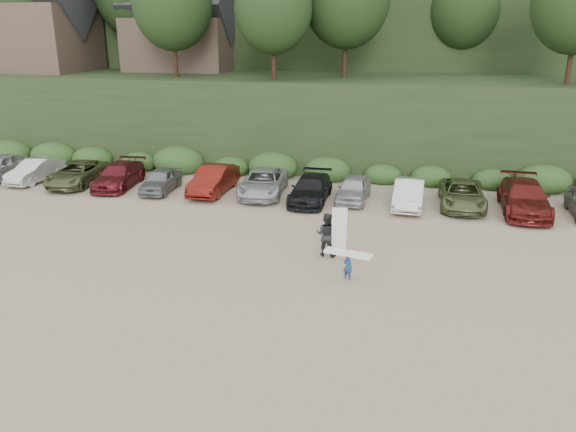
# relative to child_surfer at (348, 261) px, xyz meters

# --- Properties ---
(ground) EXTENTS (120.00, 120.00, 0.00)m
(ground) POSITION_rel_child_surfer_xyz_m (-4.05, 0.31, -0.76)
(ground) COLOR tan
(ground) RESTS_ON ground
(hillside_backdrop) EXTENTS (90.00, 41.50, 28.00)m
(hillside_backdrop) POSITION_rel_child_surfer_xyz_m (-4.31, 36.24, 10.46)
(hillside_backdrop) COLOR black
(hillside_backdrop) RESTS_ON ground
(parked_cars) EXTENTS (39.51, 5.99, 1.64)m
(parked_cars) POSITION_rel_child_surfer_xyz_m (-4.60, 10.38, -0.03)
(parked_cars) COLOR #9D9DA1
(parked_cars) RESTS_ON ground
(child_surfer) EXTENTS (1.94, 0.98, 1.12)m
(child_surfer) POSITION_rel_child_surfer_xyz_m (0.00, 0.00, 0.00)
(child_surfer) COLOR navy
(child_surfer) RESTS_ON ground
(adult_surfer) EXTENTS (1.41, 0.88, 2.25)m
(adult_surfer) POSITION_rel_child_surfer_xyz_m (-1.11, 2.23, 0.20)
(adult_surfer) COLOR black
(adult_surfer) RESTS_ON ground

